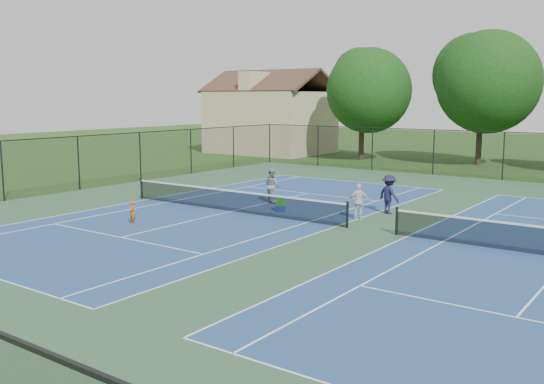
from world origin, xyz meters
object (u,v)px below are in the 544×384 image
Objects in this scene: tree_back_a at (363,86)px; ball_crate at (281,209)px; child_player at (132,213)px; instructor at (272,186)px; bystander_a at (359,202)px; bystander_b at (389,194)px; ball_hopper at (281,201)px; tree_back_b at (482,77)px; clapboard_house at (270,119)px.

tree_back_a is 24.78m from ball_crate.
instructor reaches higher than child_player.
bystander_b is at bearing -134.68° from bystander_a.
tree_back_a reaches higher than instructor.
bystander_a reaches higher than ball_hopper.
bystander_b is (2.99, -22.30, -5.72)m from tree_back_b.
tree_back_b reaches higher than clapboard_house.
tree_back_b is at bearing 104.28° from child_player.
bystander_a is 0.88× the size of bystander_b.
instructor is at bearing -42.97° from bystander_a.
tree_back_a is at bearing -5.71° from clapboard_house.
bystander_a is (6.96, 6.33, 0.28)m from child_player.
bystander_b reaches higher than ball_crate.
tree_back_a is at bearing 109.05° from ball_crate.
bystander_a is at bearing 97.97° from bystander_b.
ball_crate is (-3.66, -0.53, -0.63)m from bystander_a.
tree_back_a is 10.47m from clapboard_house.
tree_back_a is 24.70m from ball_hopper.
instructor is 0.98× the size of bystander_b.
bystander_a is at bearing -84.07° from tree_back_b.
tree_back_a is at bearing -37.43° from bystander_b.
tree_back_b is 6.53× the size of bystander_a.
instructor is at bearing 135.23° from ball_hopper.
clapboard_house is 30.70m from bystander_b.
ball_crate is 0.86× the size of ball_hopper.
tree_back_a is 0.91× the size of tree_back_b.
tree_back_a is 24.13m from bystander_b.
ball_crate is at bearing 157.82° from instructor.
ball_hopper is at bearing 0.00° from ball_crate.
ball_crate is 0.36m from ball_hopper.
ball_crate is (17.85, -23.75, -2.95)m from clapboard_house.
ball_hopper is (17.85, -23.75, -2.59)m from clapboard_house.
ball_crate is at bearing 82.95° from child_player.
instructor is at bearing 29.32° from bystander_b.
instructor is (-2.86, -23.05, -5.74)m from tree_back_b.
ball_hopper is (7.85, -22.75, -5.54)m from tree_back_a.
bystander_a is at bearing 64.87° from child_player.
instructor is at bearing -73.74° from tree_back_a.
bystander_b reaches higher than ball_hopper.
tree_back_a reaches higher than bystander_a.
ball_crate is at bearing -92.65° from tree_back_b.
tree_back_a is 29.44m from child_player.
tree_back_a is at bearing -93.28° from bystander_a.
clapboard_house reaches higher than bystander_a.
bystander_a is (2.51, -24.22, -5.83)m from tree_back_b.
tree_back_b is 0.93× the size of clapboard_house.
bystander_a reaches higher than ball_crate.
instructor reaches higher than ball_hopper.
child_player is 7.68m from instructor.
bystander_b is at bearing -150.08° from instructor.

